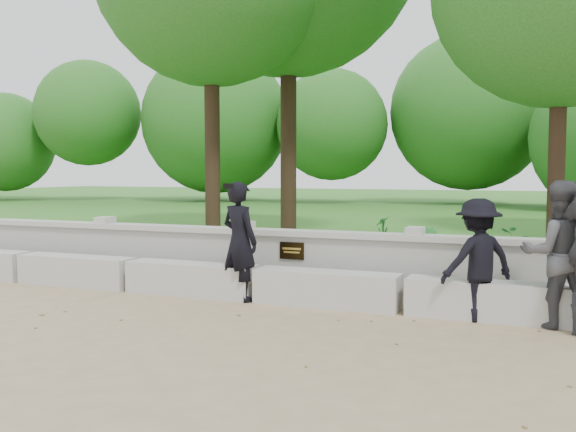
# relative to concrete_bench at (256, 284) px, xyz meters

# --- Properties ---
(ground) EXTENTS (80.00, 80.00, 0.00)m
(ground) POSITION_rel_concrete_bench_xyz_m (-0.00, -1.90, -0.22)
(ground) COLOR tan
(ground) RESTS_ON ground
(lawn) EXTENTS (40.00, 22.00, 0.25)m
(lawn) POSITION_rel_concrete_bench_xyz_m (-0.00, 12.10, -0.10)
(lawn) COLOR #33751D
(lawn) RESTS_ON ground
(concrete_bench) EXTENTS (11.90, 0.45, 0.45)m
(concrete_bench) POSITION_rel_concrete_bench_xyz_m (0.00, 0.00, 0.00)
(concrete_bench) COLOR #B6B4AC
(concrete_bench) RESTS_ON ground
(parapet_wall) EXTENTS (12.50, 0.35, 0.90)m
(parapet_wall) POSITION_rel_concrete_bench_xyz_m (0.00, 0.70, 0.24)
(parapet_wall) COLOR #ABA9A2
(parapet_wall) RESTS_ON ground
(man_main) EXTENTS (0.68, 0.64, 1.60)m
(man_main) POSITION_rel_concrete_bench_xyz_m (-0.19, -0.10, 0.58)
(man_main) COLOR black
(man_main) RESTS_ON ground
(visitor_left) EXTENTS (0.93, 0.80, 1.64)m
(visitor_left) POSITION_rel_concrete_bench_xyz_m (3.73, -0.10, 0.59)
(visitor_left) COLOR #45454A
(visitor_left) RESTS_ON ground
(visitor_mid) EXTENTS (1.04, 1.00, 1.42)m
(visitor_mid) POSITION_rel_concrete_bench_xyz_m (2.88, -0.10, 0.49)
(visitor_mid) COLOR black
(visitor_mid) RESTS_ON ground
(shrub_a) EXTENTS (0.39, 0.39, 0.63)m
(shrub_a) POSITION_rel_concrete_bench_xyz_m (-3.42, 1.40, 0.34)
(shrub_a) COLOR #29792F
(shrub_a) RESTS_ON lawn
(shrub_b) EXTENTS (0.47, 0.48, 0.68)m
(shrub_b) POSITION_rel_concrete_bench_xyz_m (2.01, 1.49, 0.37)
(shrub_b) COLOR #29792F
(shrub_b) RESTS_ON lawn
(shrub_c) EXTENTS (0.69, 0.67, 0.58)m
(shrub_c) POSITION_rel_concrete_bench_xyz_m (3.22, 2.93, 0.32)
(shrub_c) COLOR #29792F
(shrub_c) RESTS_ON lawn
(shrub_d) EXTENTS (0.42, 0.43, 0.60)m
(shrub_d) POSITION_rel_concrete_bench_xyz_m (0.65, 4.55, 0.33)
(shrub_d) COLOR #29792F
(shrub_d) RESTS_ON lawn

